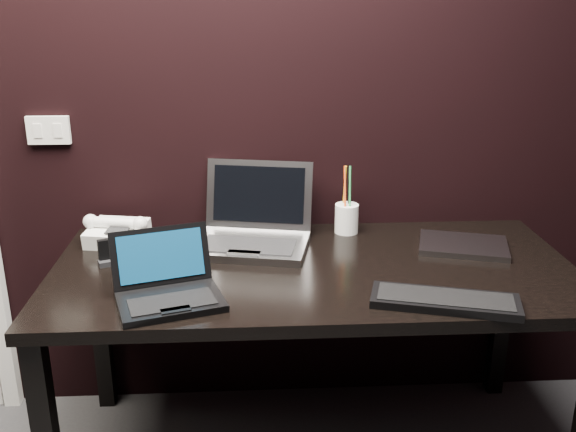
{
  "coord_description": "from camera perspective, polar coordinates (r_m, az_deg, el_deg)",
  "views": [
    {
      "loc": [
        0.11,
        -0.52,
        1.58
      ],
      "look_at": [
        0.21,
        1.35,
        0.93
      ],
      "focal_mm": 40.0,
      "sensor_mm": 36.0,
      "label": 1
    }
  ],
  "objects": [
    {
      "name": "wall_back",
      "position": [
        2.34,
        -5.96,
        12.16
      ],
      "size": [
        4.0,
        0.0,
        4.0
      ],
      "primitive_type": "plane",
      "rotation": [
        1.57,
        0.0,
        0.0
      ],
      "color": "black",
      "rests_on": "ground"
    },
    {
      "name": "wall_switch",
      "position": [
        2.46,
        -20.53,
        7.16
      ],
      "size": [
        0.15,
        0.02,
        0.1
      ],
      "color": "silver",
      "rests_on": "wall_back"
    },
    {
      "name": "desk",
      "position": [
        2.13,
        2.3,
        -6.34
      ],
      "size": [
        1.7,
        0.8,
        0.74
      ],
      "color": "black",
      "rests_on": "ground"
    },
    {
      "name": "netbook",
      "position": [
        1.89,
        -10.64,
        -6.3
      ],
      "size": [
        0.35,
        0.33,
        0.19
      ],
      "color": "black",
      "rests_on": "desk"
    },
    {
      "name": "silver_laptop",
      "position": [
        2.26,
        -3.16,
        -1.32
      ],
      "size": [
        0.45,
        0.42,
        0.27
      ],
      "color": "#95959A",
      "rests_on": "desk"
    },
    {
      "name": "ext_keyboard",
      "position": [
        1.89,
        13.78,
        -7.31
      ],
      "size": [
        0.44,
        0.25,
        0.03
      ],
      "color": "black",
      "rests_on": "desk"
    },
    {
      "name": "closed_laptop",
      "position": [
        2.32,
        15.31,
        -2.54
      ],
      "size": [
        0.35,
        0.29,
        0.02
      ],
      "color": "gray",
      "rests_on": "desk"
    },
    {
      "name": "desk_phone",
      "position": [
        2.35,
        -14.95,
        -1.39
      ],
      "size": [
        0.24,
        0.21,
        0.12
      ],
      "color": "white",
      "rests_on": "desk"
    },
    {
      "name": "mobile_phone",
      "position": [
        2.18,
        -15.94,
        -3.39
      ],
      "size": [
        0.06,
        0.06,
        0.09
      ],
      "color": "black",
      "rests_on": "desk"
    },
    {
      "name": "pen_cup",
      "position": [
        2.38,
        5.23,
        -0.1
      ],
      "size": [
        0.11,
        0.11,
        0.25
      ],
      "color": "white",
      "rests_on": "desk"
    }
  ]
}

